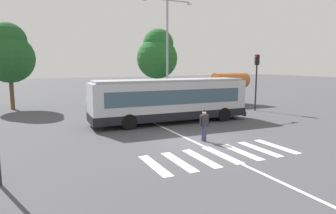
{
  "coord_description": "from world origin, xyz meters",
  "views": [
    {
      "loc": [
        -7.76,
        -13.21,
        4.11
      ],
      "look_at": [
        0.46,
        4.26,
        1.3
      ],
      "focal_mm": 31.59,
      "sensor_mm": 36.0,
      "label": 1
    }
  ],
  "objects": [
    {
      "name": "city_transit_bus",
      "position": [
        1.17,
        5.43,
        1.59
      ],
      "size": [
        11.35,
        2.94,
        3.06
      ],
      "color": "black",
      "rests_on": "ground_plane"
    },
    {
      "name": "ground_plane",
      "position": [
        0.0,
        0.0,
        0.0
      ],
      "size": [
        160.0,
        160.0,
        0.0
      ],
      "primitive_type": "plane",
      "color": "#47474C"
    },
    {
      "name": "parked_car_white",
      "position": [
        -1.73,
        14.52,
        0.77
      ],
      "size": [
        1.92,
        4.53,
        1.35
      ],
      "color": "black",
      "rests_on": "ground_plane"
    },
    {
      "name": "traffic_light_far_corner",
      "position": [
        10.4,
        7.09,
        3.29
      ],
      "size": [
        0.33,
        0.32,
        4.93
      ],
      "color": "#28282B",
      "rests_on": "ground_plane"
    },
    {
      "name": "parked_car_teal",
      "position": [
        3.54,
        14.66,
        0.77
      ],
      "size": [
        2.0,
        4.57,
        1.35
      ],
      "color": "black",
      "rests_on": "ground_plane"
    },
    {
      "name": "lane_center_line",
      "position": [
        0.03,
        2.0,
        0.0
      ],
      "size": [
        0.16,
        24.0,
        0.01
      ],
      "primitive_type": "cube",
      "color": "silver",
      "rests_on": "ground_plane"
    },
    {
      "name": "crosswalk_painted_stripes",
      "position": [
        0.01,
        -2.46,
        0.0
      ],
      "size": [
        7.09,
        2.79,
        0.01
      ],
      "color": "silver",
      "rests_on": "ground_plane"
    },
    {
      "name": "pedestrian_crossing_street",
      "position": [
        0.57,
        -0.05,
        0.97
      ],
      "size": [
        0.58,
        0.33,
        1.72
      ],
      "color": "#333856",
      "rests_on": "ground_plane"
    },
    {
      "name": "parked_car_red",
      "position": [
        1.0,
        14.65,
        0.77
      ],
      "size": [
        1.99,
        4.56,
        1.35
      ],
      "color": "black",
      "rests_on": "ground_plane"
    },
    {
      "name": "twin_arm_street_lamp",
      "position": [
        3.68,
        11.24,
        6.01
      ],
      "size": [
        4.96,
        0.32,
        9.83
      ],
      "color": "#939399",
      "rests_on": "ground_plane"
    },
    {
      "name": "bus_stop_shelter",
      "position": [
        10.8,
        11.36,
        2.42
      ],
      "size": [
        3.89,
        1.54,
        3.25
      ],
      "color": "#28282B",
      "rests_on": "ground_plane"
    },
    {
      "name": "background_tree_right",
      "position": [
        5.33,
        17.36,
        5.19
      ],
      "size": [
        4.5,
        4.5,
        7.99
      ],
      "color": "brown",
      "rests_on": "ground_plane"
    },
    {
      "name": "background_tree_left",
      "position": [
        -9.24,
        17.12,
        5.06
      ],
      "size": [
        4.38,
        4.38,
        7.8
      ],
      "color": "brown",
      "rests_on": "ground_plane"
    }
  ]
}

